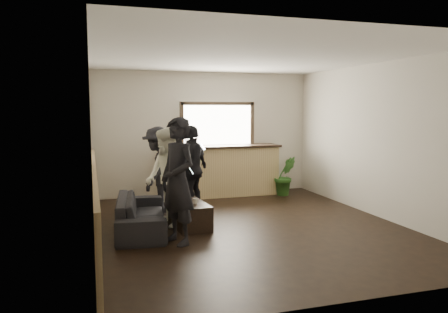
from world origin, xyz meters
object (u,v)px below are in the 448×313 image
object	(u,v)px
coffee_table	(190,215)
person_b	(166,177)
cup_b	(195,201)
sofa	(141,214)
person_a	(178,181)
cup_a	(179,198)
potted_plant	(285,176)
person_d	(193,169)
person_c	(158,170)
bar_counter	(221,168)

from	to	relation	value
coffee_table	person_b	distance (m)	0.74
person_b	cup_b	bearing A→B (deg)	42.41
sofa	person_a	size ratio (longest dim) A/B	1.03
coffee_table	cup_a	distance (m)	0.35
potted_plant	person_a	distance (m)	4.16
cup_a	sofa	bearing A→B (deg)	-165.12
cup_b	person_d	bearing A→B (deg)	79.26
person_c	sofa	bearing A→B (deg)	3.13
cup_a	person_a	xyz separation A→B (m)	(-0.22, -1.01, 0.47)
cup_a	potted_plant	xyz separation A→B (m)	(2.81, 1.81, -0.01)
sofa	cup_b	bearing A→B (deg)	-91.93
potted_plant	person_d	size ratio (longest dim) A/B	0.54
coffee_table	potted_plant	world-z (taller)	potted_plant
bar_counter	cup_b	bearing A→B (deg)	-115.19
person_a	person_d	distance (m)	1.94
bar_counter	sofa	bearing A→B (deg)	-130.70
bar_counter	sofa	distance (m)	3.18
person_a	person_d	xyz separation A→B (m)	(0.64, 1.83, -0.10)
sofa	person_d	size ratio (longest dim) A/B	1.15
coffee_table	person_b	size ratio (longest dim) A/B	0.56
potted_plant	person_c	world-z (taller)	person_c
cup_b	person_b	world-z (taller)	person_b
cup_a	person_c	size ratio (longest dim) A/B	0.07
bar_counter	person_b	bearing A→B (deg)	-125.87
cup_b	person_c	bearing A→B (deg)	109.45
sofa	person_b	world-z (taller)	person_b
person_a	potted_plant	bearing A→B (deg)	108.67
person_c	cup_b	bearing A→B (deg)	45.22
sofa	cup_b	world-z (taller)	sofa
sofa	person_d	xyz separation A→B (m)	(1.09, 1.00, 0.55)
sofa	person_c	world-z (taller)	person_c
sofa	person_b	distance (m)	0.73
coffee_table	cup_a	size ratio (longest dim) A/B	8.11
bar_counter	person_c	xyz separation A→B (m)	(-1.61, -1.32, 0.18)
person_d	coffee_table	bearing A→B (deg)	26.16
bar_counter	cup_a	bearing A→B (deg)	-122.17
person_c	person_d	world-z (taller)	person_d
person_c	person_a	bearing A→B (deg)	25.77
bar_counter	person_a	distance (m)	3.62
person_a	person_c	world-z (taller)	person_a
coffee_table	person_b	world-z (taller)	person_b
cup_b	potted_plant	world-z (taller)	potted_plant
potted_plant	person_a	xyz separation A→B (m)	(-3.03, -2.81, 0.48)
coffee_table	person_c	xyz separation A→B (m)	(-0.35, 1.10, 0.62)
sofa	cup_b	xyz separation A→B (m)	(0.88, -0.13, 0.18)
coffee_table	bar_counter	bearing A→B (deg)	62.49
sofa	person_a	distance (m)	1.15
sofa	cup_b	distance (m)	0.90
cup_a	person_d	size ratio (longest dim) A/B	0.07
coffee_table	person_c	world-z (taller)	person_c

